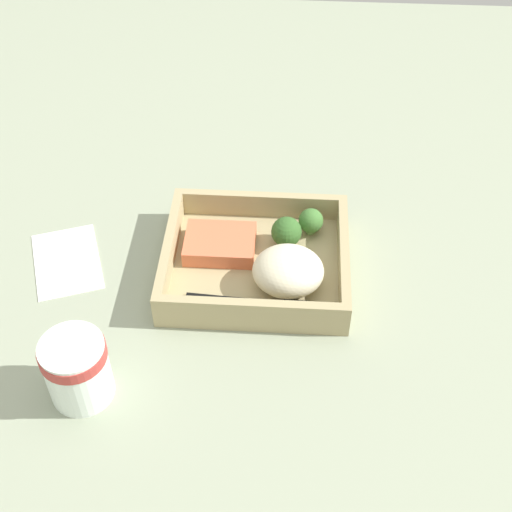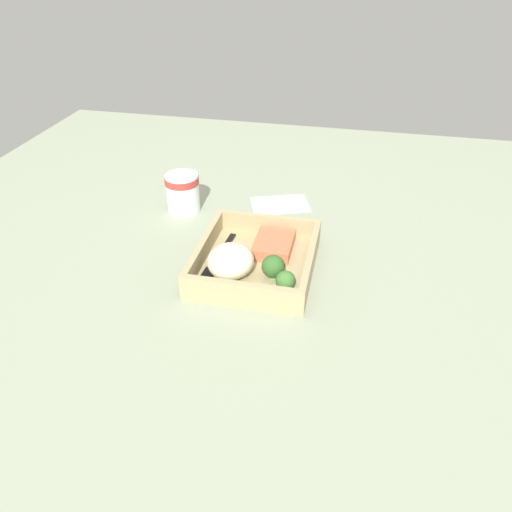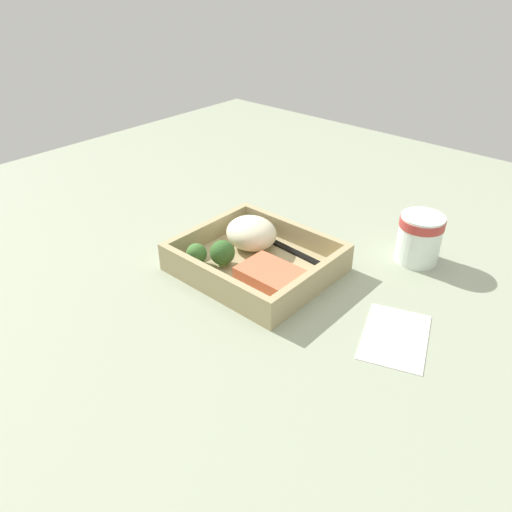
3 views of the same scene
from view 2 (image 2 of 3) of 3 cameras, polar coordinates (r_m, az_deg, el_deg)
name	(u,v)px [view 2 (image 2 of 3)]	position (r cm, az deg, el deg)	size (l,w,h in cm)	color
ground_plane	(256,272)	(93.89, 0.00, -1.88)	(160.00, 160.00, 2.00)	gray
takeout_tray	(256,265)	(92.96, 0.00, -1.08)	(24.21, 21.21, 1.20)	tan
tray_rim	(256,254)	(91.59, 0.00, 0.18)	(24.21, 21.21, 3.69)	tan
salmon_fillet	(274,245)	(95.73, 2.03, 1.28)	(9.45, 7.14, 2.24)	#E26C47
mashed_potatoes	(231,261)	(88.35, -2.91, -0.56)	(9.14, 8.29, 5.50)	beige
broccoli_floret_1	(286,281)	(84.72, 3.40, -2.86)	(3.43, 3.43, 3.84)	#75A05A
broccoli_floret_2	(273,267)	(87.54, 1.97, -1.23)	(4.15, 4.15, 4.49)	#789F52
fork	(218,258)	(93.67, -4.34, -0.28)	(15.87, 2.70, 0.44)	black
paper_cup	(183,191)	(111.55, -8.38, 7.37)	(7.45, 7.45, 8.54)	white
receipt_slip	(282,204)	(114.88, 2.97, 5.92)	(8.62, 12.83, 0.24)	white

